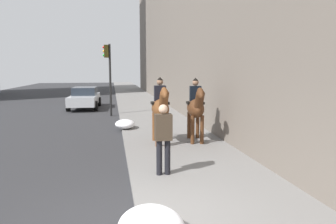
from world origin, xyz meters
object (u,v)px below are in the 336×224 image
at_px(mounted_horse_far, 196,107).
at_px(pedestrian_greeting, 163,135).
at_px(car_mid_lane, 85,98).
at_px(mounted_horse_near, 161,107).
at_px(traffic_light_near_curb, 108,68).

xyz_separation_m(mounted_horse_far, pedestrian_greeting, (-3.24, 1.68, -0.24)).
xyz_separation_m(pedestrian_greeting, car_mid_lane, (14.65, 3.02, -0.35)).
height_order(mounted_horse_far, pedestrian_greeting, mounted_horse_far).
relative_size(pedestrian_greeting, car_mid_lane, 0.37).
height_order(mounted_horse_far, car_mid_lane, mounted_horse_far).
relative_size(mounted_horse_near, pedestrian_greeting, 1.33).
distance_m(pedestrian_greeting, traffic_light_near_curb, 10.90).
relative_size(car_mid_lane, traffic_light_near_curb, 1.15).
bearing_deg(mounted_horse_near, car_mid_lane, -162.60).
bearing_deg(pedestrian_greeting, mounted_horse_far, -27.65).
height_order(mounted_horse_near, car_mid_lane, mounted_horse_near).
distance_m(mounted_horse_near, mounted_horse_far, 1.27).
xyz_separation_m(mounted_horse_far, car_mid_lane, (11.41, 4.70, -0.60)).
xyz_separation_m(mounted_horse_near, car_mid_lane, (11.54, 3.44, -0.63)).
relative_size(mounted_horse_near, car_mid_lane, 0.49).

